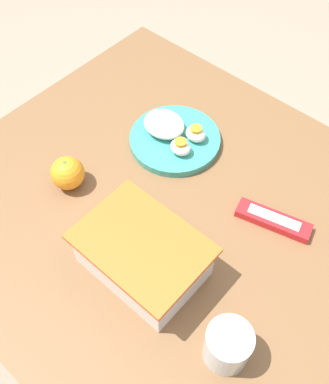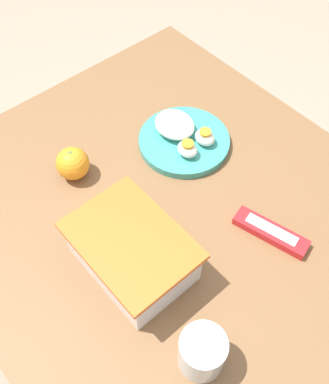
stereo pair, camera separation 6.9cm
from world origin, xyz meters
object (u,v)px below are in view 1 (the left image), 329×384
object	(u,v)px
food_container	(143,257)
orange_fruit	(68,173)
drinking_glass	(228,345)
rice_plate	(173,136)
candy_bar	(273,220)

from	to	relation	value
food_container	orange_fruit	xyz separation A→B (m)	(0.25, -0.04, -0.01)
drinking_glass	orange_fruit	bearing A→B (deg)	-8.16
rice_plate	drinking_glass	bearing A→B (deg)	141.12
candy_bar	drinking_glass	bearing A→B (deg)	107.20
candy_bar	drinking_glass	distance (m)	0.28
food_container	candy_bar	world-z (taller)	food_container
candy_bar	drinking_glass	xyz separation A→B (m)	(-0.08, 0.27, 0.03)
rice_plate	candy_bar	bearing A→B (deg)	173.36
orange_fruit	candy_bar	size ratio (longest dim) A/B	0.46
food_container	rice_plate	distance (m)	0.32
candy_bar	food_container	bearing A→B (deg)	62.42
orange_fruit	rice_plate	world-z (taller)	orange_fruit
orange_fruit	drinking_glass	bearing A→B (deg)	171.84
rice_plate	candy_bar	distance (m)	0.30
candy_bar	orange_fruit	bearing A→B (deg)	28.21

